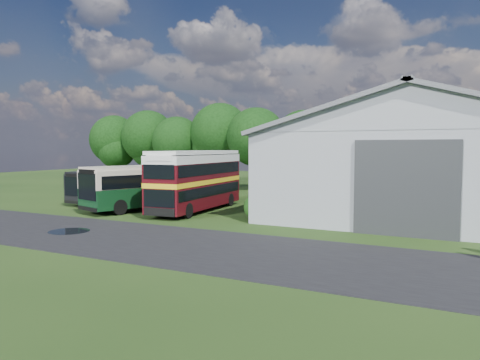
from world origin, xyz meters
The scene contains 16 objects.
ground centered at (0.00, 0.00, 0.00)m, with size 120.00×120.00×0.00m, color #193210.
asphalt_road centered at (3.00, -3.00, 0.00)m, with size 60.00×8.00×0.02m, color black.
puddle centered at (-1.50, -3.00, 0.00)m, with size 2.20×2.20×0.01m, color black.
storage_shed centered at (15.00, 15.98, 4.17)m, with size 18.80×24.80×8.15m.
tree_far_left centered at (-23.00, 24.00, 5.56)m, with size 6.12×6.12×8.64m.
tree_left_a centered at (-18.00, 24.50, 5.87)m, with size 6.46×6.46×9.12m.
tree_left_b centered at (-13.00, 23.50, 5.25)m, with size 5.78×5.78×8.16m.
tree_mid centered at (-8.00, 24.80, 6.18)m, with size 6.80×6.80×9.60m.
tree_right_a centered at (-3.00, 23.80, 5.69)m, with size 6.26×6.26×8.83m.
tree_right_b centered at (2.00, 24.60, 5.44)m, with size 5.98×5.98×8.45m.
shrub_front centered at (5.60, 6.00, 0.00)m, with size 1.70×1.70×1.70m, color #194714.
shrub_mid centered at (5.60, 8.00, 0.00)m, with size 1.60×1.60×1.60m, color #194714.
shrub_back centered at (5.60, 10.00, 0.00)m, with size 1.80×1.80×1.80m, color #194714.
bus_green_single centered at (-3.35, 7.46, 1.74)m, with size 6.02×12.13×3.27m.
bus_maroon_double centered at (0.11, 7.34, 2.18)m, with size 3.53×10.36×4.37m.
bus_dark_single centered at (-9.05, 9.47, 1.44)m, with size 2.77×9.91×2.70m.
Camera 1 is at (18.55, -21.09, 4.61)m, focal length 35.00 mm.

